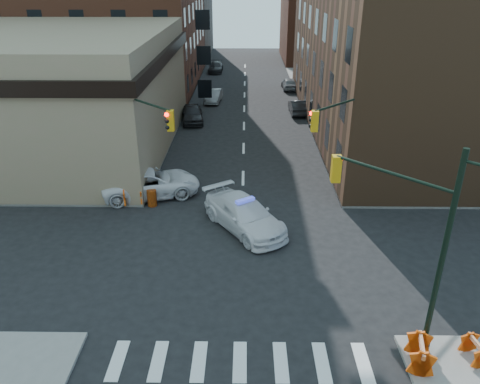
{
  "coord_description": "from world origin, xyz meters",
  "views": [
    {
      "loc": [
        0.17,
        -19.61,
        12.96
      ],
      "look_at": [
        -0.12,
        3.1,
        2.2
      ],
      "focal_mm": 35.0,
      "sensor_mm": 36.0,
      "label": 1
    }
  ],
  "objects_px": {
    "parked_car_wfar": "(214,96)",
    "pedestrian_b": "(107,190)",
    "pedestrian_a": "(103,180)",
    "barrel_bank": "(152,198)",
    "police_car": "(244,215)",
    "parked_car_enear": "(297,107)",
    "barrel_road": "(252,226)",
    "pickup": "(151,183)",
    "barricade_se_a": "(475,351)",
    "parked_car_wnear": "(192,114)",
    "barricade_nw_a": "(133,196)"
  },
  "relations": [
    {
      "from": "parked_car_enear",
      "to": "barrel_road",
      "type": "height_order",
      "value": "parked_car_enear"
    },
    {
      "from": "barrel_road",
      "to": "barricade_se_a",
      "type": "relative_size",
      "value": 0.97
    },
    {
      "from": "pedestrian_b",
      "to": "parked_car_wfar",
      "type": "bearing_deg",
      "value": 47.81
    },
    {
      "from": "parked_car_wfar",
      "to": "pedestrian_b",
      "type": "relative_size",
      "value": 2.61
    },
    {
      "from": "barrel_bank",
      "to": "parked_car_enear",
      "type": "bearing_deg",
      "value": 62.15
    },
    {
      "from": "police_car",
      "to": "barricade_nw_a",
      "type": "bearing_deg",
      "value": 124.23
    },
    {
      "from": "parked_car_wnear",
      "to": "barrel_road",
      "type": "xyz_separation_m",
      "value": [
        5.41,
        -20.88,
        -0.28
      ]
    },
    {
      "from": "parked_car_wfar",
      "to": "barricade_nw_a",
      "type": "distance_m",
      "value": 25.21
    },
    {
      "from": "parked_car_wnear",
      "to": "barrel_road",
      "type": "height_order",
      "value": "parked_car_wnear"
    },
    {
      "from": "pedestrian_b",
      "to": "barricade_se_a",
      "type": "bearing_deg",
      "value": -68.15
    },
    {
      "from": "parked_car_wnear",
      "to": "pickup",
      "type": "bearing_deg",
      "value": -100.88
    },
    {
      "from": "parked_car_enear",
      "to": "barrel_bank",
      "type": "xyz_separation_m",
      "value": [
        -10.82,
        -20.48,
        -0.18
      ]
    },
    {
      "from": "barricade_se_a",
      "to": "police_car",
      "type": "bearing_deg",
      "value": 32.2
    },
    {
      "from": "pedestrian_b",
      "to": "parked_car_enear",
      "type": "bearing_deg",
      "value": 25.28
    },
    {
      "from": "barrel_bank",
      "to": "barricade_se_a",
      "type": "distance_m",
      "value": 18.74
    },
    {
      "from": "barrel_bank",
      "to": "barricade_nw_a",
      "type": "distance_m",
      "value": 1.16
    },
    {
      "from": "pedestrian_a",
      "to": "barrel_bank",
      "type": "distance_m",
      "value": 3.56
    },
    {
      "from": "pickup",
      "to": "pedestrian_b",
      "type": "height_order",
      "value": "pickup"
    },
    {
      "from": "pickup",
      "to": "barricade_se_a",
      "type": "xyz_separation_m",
      "value": [
        14.3,
        -13.9,
        -0.29
      ]
    },
    {
      "from": "parked_car_enear",
      "to": "pedestrian_b",
      "type": "xyz_separation_m",
      "value": [
        -13.54,
        -20.23,
        0.23
      ]
    },
    {
      "from": "police_car",
      "to": "pickup",
      "type": "height_order",
      "value": "police_car"
    },
    {
      "from": "pickup",
      "to": "barrel_road",
      "type": "distance_m",
      "value": 7.96
    },
    {
      "from": "police_car",
      "to": "pedestrian_b",
      "type": "xyz_separation_m",
      "value": [
        -8.35,
        2.96,
        0.07
      ]
    },
    {
      "from": "pedestrian_b",
      "to": "barricade_se_a",
      "type": "relative_size",
      "value": 1.41
    },
    {
      "from": "police_car",
      "to": "barrel_bank",
      "type": "distance_m",
      "value": 6.25
    },
    {
      "from": "pedestrian_a",
      "to": "parked_car_wfar",
      "type": "bearing_deg",
      "value": 97.53
    },
    {
      "from": "parked_car_enear",
      "to": "barrel_road",
      "type": "xyz_separation_m",
      "value": [
        -4.78,
        -23.84,
        -0.17
      ]
    },
    {
      "from": "pedestrian_a",
      "to": "barrel_road",
      "type": "xyz_separation_m",
      "value": [
        9.31,
        -4.62,
        -0.61
      ]
    },
    {
      "from": "pickup",
      "to": "parked_car_wfar",
      "type": "bearing_deg",
      "value": -22.03
    },
    {
      "from": "police_car",
      "to": "barricade_se_a",
      "type": "relative_size",
      "value": 5.38
    },
    {
      "from": "parked_car_wnear",
      "to": "parked_car_enear",
      "type": "xyz_separation_m",
      "value": [
        10.19,
        2.96,
        -0.11
      ]
    },
    {
      "from": "parked_car_wfar",
      "to": "barrel_road",
      "type": "xyz_separation_m",
      "value": [
        3.85,
        -28.3,
        -0.14
      ]
    },
    {
      "from": "barrel_bank",
      "to": "barricade_nw_a",
      "type": "height_order",
      "value": "barricade_nw_a"
    },
    {
      "from": "pickup",
      "to": "barricade_nw_a",
      "type": "height_order",
      "value": "pickup"
    },
    {
      "from": "parked_car_wfar",
      "to": "pedestrian_b",
      "type": "xyz_separation_m",
      "value": [
        -4.92,
        -24.69,
        0.26
      ]
    },
    {
      "from": "police_car",
      "to": "parked_car_wfar",
      "type": "xyz_separation_m",
      "value": [
        -3.43,
        27.65,
        -0.19
      ]
    },
    {
      "from": "parked_car_wfar",
      "to": "parked_car_enear",
      "type": "height_order",
      "value": "parked_car_enear"
    },
    {
      "from": "pickup",
      "to": "barricade_nw_a",
      "type": "bearing_deg",
      "value": 134.34
    },
    {
      "from": "parked_car_wnear",
      "to": "barricade_nw_a",
      "type": "distance_m",
      "value": 17.66
    },
    {
      "from": "parked_car_wnear",
      "to": "barricade_nw_a",
      "type": "relative_size",
      "value": 3.64
    },
    {
      "from": "parked_car_wnear",
      "to": "pedestrian_a",
      "type": "relative_size",
      "value": 2.4
    },
    {
      "from": "pickup",
      "to": "barrel_road",
      "type": "height_order",
      "value": "pickup"
    },
    {
      "from": "pedestrian_a",
      "to": "barrel_bank",
      "type": "height_order",
      "value": "pedestrian_a"
    },
    {
      "from": "pedestrian_b",
      "to": "barricade_nw_a",
      "type": "distance_m",
      "value": 1.63
    },
    {
      "from": "pedestrian_a",
      "to": "pedestrian_b",
      "type": "distance_m",
      "value": 1.16
    },
    {
      "from": "pickup",
      "to": "pedestrian_a",
      "type": "bearing_deg",
      "value": 77.58
    },
    {
      "from": "parked_car_wnear",
      "to": "pedestrian_b",
      "type": "bearing_deg",
      "value": -108.56
    },
    {
      "from": "parked_car_wnear",
      "to": "barricade_se_a",
      "type": "relative_size",
      "value": 4.33
    },
    {
      "from": "parked_car_enear",
      "to": "barrel_bank",
      "type": "height_order",
      "value": "parked_car_enear"
    },
    {
      "from": "pedestrian_b",
      "to": "barrel_road",
      "type": "relative_size",
      "value": 1.46
    }
  ]
}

